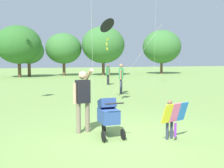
% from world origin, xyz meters
% --- Properties ---
extents(ground_plane, '(120.00, 120.00, 0.00)m').
position_xyz_m(ground_plane, '(0.00, 0.00, 0.00)').
color(ground_plane, '#75994C').
extents(treeline_distant, '(42.44, 6.62, 6.29)m').
position_xyz_m(treeline_distant, '(1.06, 26.43, 3.73)').
color(treeline_distant, brown).
rests_on(treeline_distant, ground).
extents(child_with_butterfly_kite, '(0.81, 0.44, 1.01)m').
position_xyz_m(child_with_butterfly_kite, '(1.05, -0.41, 0.62)').
color(child_with_butterfly_kite, '#33384C').
rests_on(child_with_butterfly_kite, ground).
extents(person_adult_flyer, '(0.56, 0.57, 1.79)m').
position_xyz_m(person_adult_flyer, '(-0.90, 0.94, 1.03)').
color(person_adult_flyer, '#7F705B').
rests_on(person_adult_flyer, ground).
extents(stroller, '(0.56, 1.08, 1.03)m').
position_xyz_m(stroller, '(-0.36, 0.37, 0.61)').
color(stroller, black).
rests_on(stroller, ground).
extents(kite_orange_delta, '(1.82, 3.24, 3.97)m').
position_xyz_m(kite_orange_delta, '(1.40, 5.73, 3.61)').
color(kite_orange_delta, black).
rests_on(kite_orange_delta, ground).
extents(person_red_shirt, '(0.22, 0.53, 1.65)m').
position_xyz_m(person_red_shirt, '(4.06, 13.60, 0.97)').
color(person_red_shirt, '#232328').
rests_on(person_red_shirt, ground).
extents(person_sitting_far, '(0.38, 0.53, 1.79)m').
position_xyz_m(person_sitting_far, '(3.06, 8.16, 1.05)').
color(person_sitting_far, '#33384C').
rests_on(person_sitting_far, ground).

